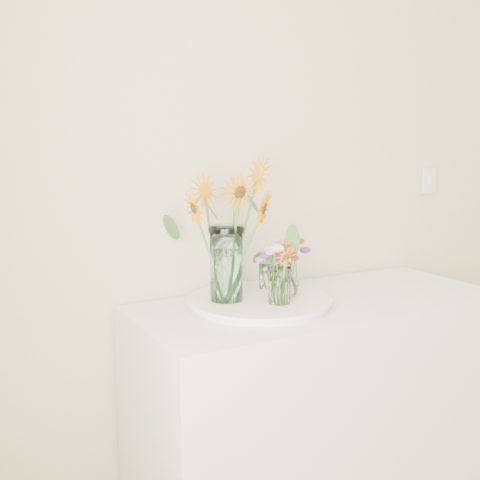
{
  "coord_description": "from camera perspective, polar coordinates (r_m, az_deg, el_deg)",
  "views": [
    {
      "loc": [
        -1.78,
        0.17,
        1.5
      ],
      "look_at": [
        -0.8,
        1.94,
        1.15
      ],
      "focal_mm": 45.0,
      "sensor_mm": 36.0,
      "label": 1
    }
  ],
  "objects": [
    {
      "name": "counter",
      "position": [
        2.44,
        7.4,
        -15.95
      ],
      "size": [
        1.4,
        0.6,
        0.9
      ],
      "primitive_type": "cube",
      "color": "white",
      "rests_on": "ground_plane"
    },
    {
      "name": "wildflower_posy_a",
      "position": [
        2.09,
        3.79,
        -3.12
      ],
      "size": [
        0.18,
        0.18,
        0.23
      ],
      "primitive_type": null,
      "color": "#D04912",
      "rests_on": "tray"
    },
    {
      "name": "mason_jar",
      "position": [
        2.12,
        -1.3,
        -2.28
      ],
      "size": [
        0.14,
        0.14,
        0.27
      ],
      "primitive_type": "cylinder",
      "rotation": [
        0.0,
        0.0,
        0.26
      ],
      "color": "#B9F7F0",
      "rests_on": "tray"
    },
    {
      "name": "small_vase_c",
      "position": [
        2.31,
        2.52,
        -3.48
      ],
      "size": [
        0.08,
        0.08,
        0.1
      ],
      "primitive_type": "cylinder",
      "rotation": [
        0.0,
        0.0,
        -0.43
      ],
      "color": "white",
      "rests_on": "tray"
    },
    {
      "name": "wildflower_posy_c",
      "position": [
        2.3,
        2.53,
        -2.39
      ],
      "size": [
        0.18,
        0.18,
        0.19
      ],
      "primitive_type": null,
      "color": "#D04912",
      "rests_on": "tray"
    },
    {
      "name": "tray",
      "position": [
        2.18,
        1.87,
        -5.96
      ],
      "size": [
        0.5,
        0.5,
        0.02
      ],
      "primitive_type": "cylinder",
      "color": "white",
      "rests_on": "counter"
    },
    {
      "name": "sunflower_bouquet",
      "position": [
        2.1,
        -1.31,
        1.06
      ],
      "size": [
        0.76,
        0.76,
        0.52
      ],
      "primitive_type": null,
      "rotation": [
        0.0,
        0.0,
        0.26
      ],
      "color": "orange",
      "rests_on": "tray"
    },
    {
      "name": "small_vase_b",
      "position": [
        2.21,
        4.58,
        -3.72
      ],
      "size": [
        0.09,
        0.09,
        0.13
      ],
      "primitive_type": null,
      "rotation": [
        0.0,
        0.0,
        -0.04
      ],
      "color": "white",
      "rests_on": "tray"
    },
    {
      "name": "wildflower_posy_b",
      "position": [
        2.2,
        4.59,
        -2.59
      ],
      "size": [
        0.19,
        0.19,
        0.22
      ],
      "primitive_type": null,
      "color": "#D04912",
      "rests_on": "tray"
    },
    {
      "name": "small_vase_a",
      "position": [
        2.1,
        3.77,
        -4.32
      ],
      "size": [
        0.09,
        0.09,
        0.14
      ],
      "primitive_type": "cylinder",
      "rotation": [
        0.0,
        0.0,
        -0.11
      ],
      "color": "white",
      "rests_on": "tray"
    }
  ]
}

